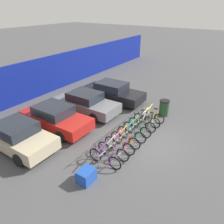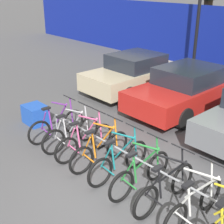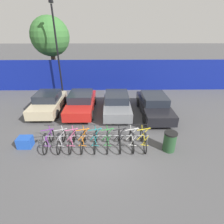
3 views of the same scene
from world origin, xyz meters
The scene contains 18 objects.
ground_plane centered at (0.00, 0.00, 0.00)m, with size 120.00×120.00×0.00m, color #4C4C4F.
hoarding_wall centered at (0.00, 9.50, 1.42)m, with size 36.00×0.16×2.84m, color navy.
bike_rack centered at (-0.27, 0.68, 0.50)m, with size 5.38×0.04×0.57m.
bicycle_purple centered at (-2.69, 0.53, 0.38)m, with size 0.68×1.71×1.05m.
bicycle_silver centered at (-2.04, 0.53, 0.38)m, with size 0.68×1.71×1.05m.
bicycle_pink centered at (-1.49, 0.53, 0.38)m, with size 0.68×1.71×1.05m.
bicycle_orange centered at (-0.93, 0.53, 0.38)m, with size 0.68×1.71×1.05m.
bicycle_teal centered at (-0.31, 0.53, 0.38)m, with size 0.68×1.71×1.05m.
bicycle_green centered at (0.31, 0.53, 0.38)m, with size 0.68×1.71×1.05m.
bicycle_black centered at (0.93, 0.53, 0.38)m, with size 0.68×1.71×1.05m.
bicycle_white centered at (1.55, 0.53, 0.38)m, with size 0.68×1.71×1.05m.
bicycle_yellow centered at (2.14, 0.53, 0.38)m, with size 0.68×1.71×1.05m.
car_beige centered at (-3.98, 4.78, 0.69)m, with size 1.91×3.92×1.40m.
car_red centered at (-1.62, 4.73, 0.69)m, with size 1.91×4.26×1.40m.
car_grey centered at (0.93, 4.58, 0.69)m, with size 1.91×4.32×1.40m.
car_black centered at (3.51, 4.24, 0.69)m, with size 1.91×4.58×1.40m.
trash_bin centered at (3.37, 0.20, 0.52)m, with size 0.63×0.63×1.03m.
cargo_crate centered at (-3.91, 0.57, 0.28)m, with size 0.70×0.56×0.55m, color blue.
Camera 1 is at (-8.91, -4.01, 6.46)m, focal length 35.00 mm.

